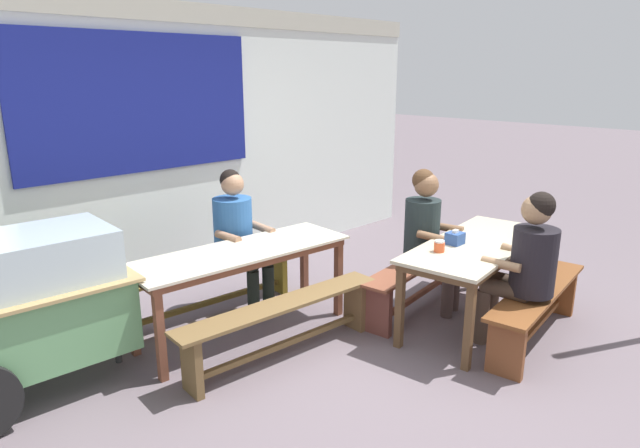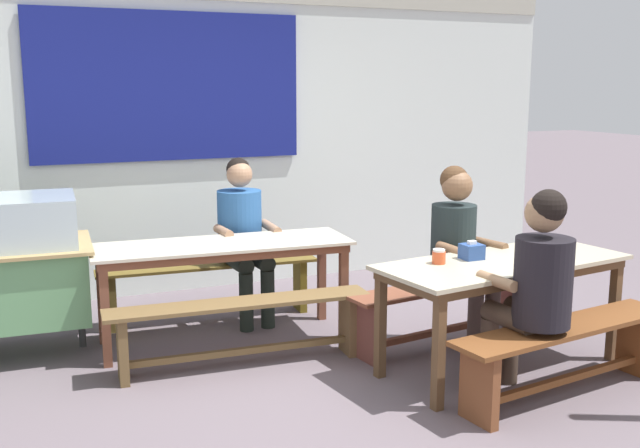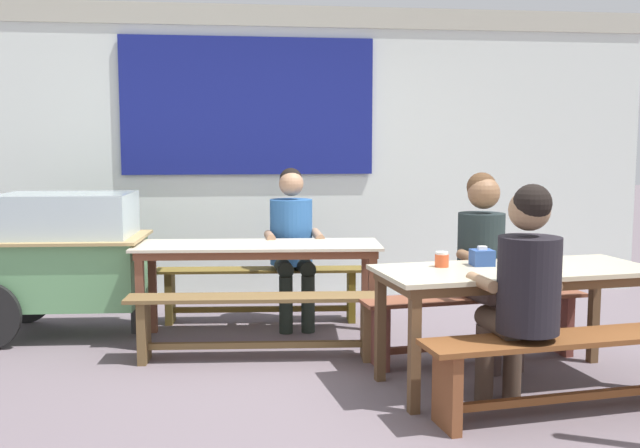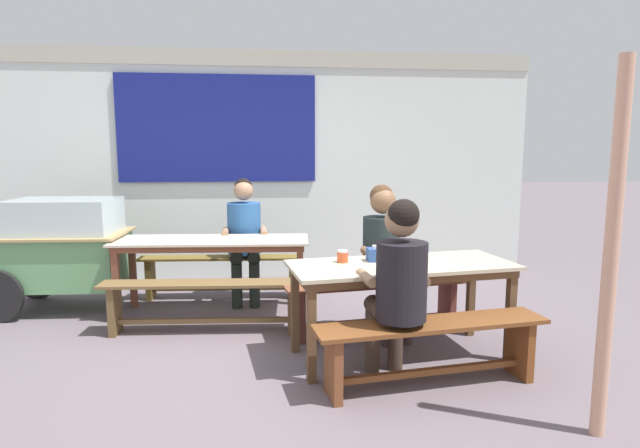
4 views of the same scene
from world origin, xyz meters
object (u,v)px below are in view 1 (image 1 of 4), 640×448
at_px(dining_table_near, 476,251).
at_px(condiment_jar, 439,246).
at_px(bench_far_front, 282,321).
at_px(person_center_facing, 237,231).
at_px(person_right_near_table, 428,230).
at_px(bench_far_back, 211,282).
at_px(person_near_front, 526,260).
at_px(bench_near_back, 417,277).
at_px(food_cart, 36,301).
at_px(dining_table_far, 242,258).
at_px(bench_near_front, 537,305).
at_px(tissue_box, 455,238).

xyz_separation_m(dining_table_near, condiment_jar, (-0.45, 0.09, 0.12)).
bearing_deg(bench_far_front, person_center_facing, 71.15).
bearing_deg(person_right_near_table, bench_far_back, 138.48).
height_order(person_center_facing, person_near_front, person_center_facing).
relative_size(bench_far_back, bench_near_back, 1.09).
bearing_deg(bench_near_back, food_cart, 160.53).
distance_m(bench_far_back, food_cart, 1.60).
relative_size(dining_table_far, bench_far_front, 1.06).
bearing_deg(dining_table_near, bench_far_back, 129.78).
bearing_deg(person_near_front, bench_near_front, -7.52).
bearing_deg(bench_near_front, dining_table_far, 131.83).
relative_size(dining_table_near, person_right_near_table, 1.36).
xyz_separation_m(bench_near_front, tissue_box, (-0.25, 0.66, 0.49)).
xyz_separation_m(dining_table_near, bench_far_back, (-1.52, 1.82, -0.37)).
bearing_deg(person_center_facing, bench_near_back, -45.23).
xyz_separation_m(dining_table_far, dining_table_near, (1.56, -1.27, 0.00)).
relative_size(dining_table_far, tissue_box, 14.26).
relative_size(dining_table_near, bench_near_back, 1.09).
bearing_deg(tissue_box, dining_table_far, 139.87).
height_order(dining_table_far, dining_table_near, same).
bearing_deg(bench_far_back, condiment_jar, -58.33).
height_order(dining_table_near, person_right_near_table, person_right_near_table).
xyz_separation_m(bench_far_back, person_right_near_table, (1.50, -1.33, 0.46)).
distance_m(dining_table_far, dining_table_near, 2.01).
bearing_deg(bench_near_back, dining_table_far, 153.86).
distance_m(bench_near_back, person_near_front, 1.15).
bearing_deg(tissue_box, dining_table_near, -32.00).
bearing_deg(person_right_near_table, bench_near_front, -85.25).
height_order(bench_near_front, tissue_box, tissue_box).
xyz_separation_m(person_right_near_table, tissue_box, (-0.16, -0.38, 0.04)).
height_order(bench_far_back, bench_near_back, same).
bearing_deg(bench_far_back, tissue_box, -51.96).
height_order(dining_table_near, condiment_jar, condiment_jar).
bearing_deg(person_center_facing, dining_table_far, -123.22).
xyz_separation_m(person_center_facing, person_right_near_table, (1.24, -1.24, 0.01)).
relative_size(bench_near_back, tissue_box, 12.26).
xyz_separation_m(dining_table_far, food_cart, (-1.50, 0.33, -0.02)).
bearing_deg(dining_table_near, bench_near_front, -82.66).
height_order(person_center_facing, person_right_near_table, person_right_near_table).
distance_m(bench_far_back, bench_near_front, 2.85).
height_order(dining_table_far, person_right_near_table, person_right_near_table).
bearing_deg(bench_near_front, person_right_near_table, 94.75).
height_order(bench_near_back, person_center_facing, person_center_facing).
distance_m(dining_table_far, tissue_box, 1.81).
bearing_deg(person_center_facing, dining_table_near, -54.19).
distance_m(food_cart, person_right_near_table, 3.24).
distance_m(bench_near_back, tissue_box, 0.67).
height_order(bench_far_back, bench_near_front, same).
relative_size(dining_table_near, bench_far_back, 1.00).
height_order(person_right_near_table, condiment_jar, person_right_near_table).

